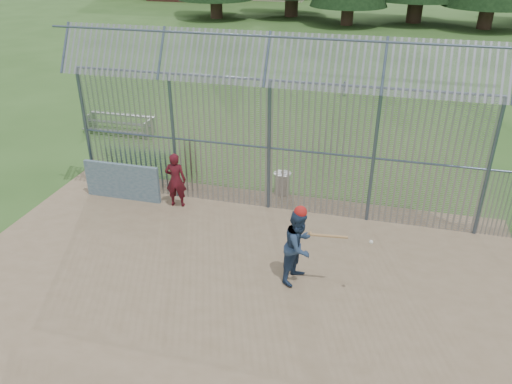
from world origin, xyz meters
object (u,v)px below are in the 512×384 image
(dugout_wall, at_px, (122,181))
(batter, at_px, (299,246))
(trash_can, at_px, (282,183))
(onlooker, at_px, (176,180))
(bleacher, at_px, (119,124))

(dugout_wall, xyz_separation_m, batter, (6.13, -2.72, 0.35))
(trash_can, bearing_deg, onlooker, -151.70)
(trash_can, relative_size, bleacher, 0.27)
(batter, distance_m, bleacher, 12.22)
(dugout_wall, relative_size, batter, 1.32)
(onlooker, distance_m, bleacher, 7.23)
(dugout_wall, relative_size, bleacher, 0.83)
(trash_can, height_order, bleacher, trash_can)
(dugout_wall, height_order, batter, batter)
(dugout_wall, distance_m, bleacher, 6.15)
(dugout_wall, distance_m, trash_can, 5.09)
(bleacher, bearing_deg, onlooker, -47.69)
(dugout_wall, relative_size, onlooker, 1.43)
(trash_can, distance_m, bleacher, 8.69)
(dugout_wall, height_order, trash_can, dugout_wall)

